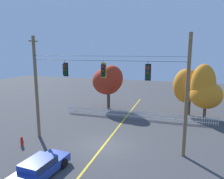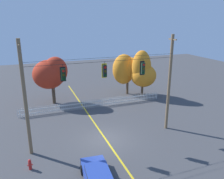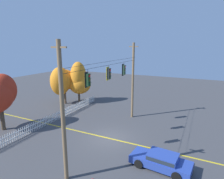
{
  "view_description": "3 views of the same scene",
  "coord_description": "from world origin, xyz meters",
  "px_view_note": "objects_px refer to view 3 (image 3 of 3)",
  "views": [
    {
      "loc": [
        5.49,
        -15.7,
        7.73
      ],
      "look_at": [
        0.62,
        0.26,
        4.69
      ],
      "focal_mm": 34.3,
      "sensor_mm": 36.0,
      "label": 1
    },
    {
      "loc": [
        -5.83,
        -17.12,
        10.25
      ],
      "look_at": [
        0.55,
        -0.14,
        4.61
      ],
      "focal_mm": 36.71,
      "sensor_mm": 36.0,
      "label": 2
    },
    {
      "loc": [
        -14.76,
        -7.51,
        8.59
      ],
      "look_at": [
        0.48,
        -0.06,
        4.68
      ],
      "focal_mm": 30.46,
      "sensor_mm": 36.0,
      "label": 3
    }
  ],
  "objects_px": {
    "autumn_oak_far_east": "(79,81)",
    "parked_car": "(161,160)",
    "traffic_signal_northbound_secondary": "(124,70)",
    "traffic_signal_southbound_primary": "(109,74)",
    "autumn_maple_mid": "(62,81)",
    "traffic_signal_eastbound_side": "(88,80)"
  },
  "relations": [
    {
      "from": "autumn_oak_far_east",
      "to": "parked_car",
      "type": "xyz_separation_m",
      "value": [
        -10.87,
        -14.75,
        -2.79
      ]
    },
    {
      "from": "traffic_signal_northbound_secondary",
      "to": "parked_car",
      "type": "relative_size",
      "value": 0.33
    },
    {
      "from": "traffic_signal_southbound_primary",
      "to": "autumn_maple_mid",
      "type": "relative_size",
      "value": 0.24
    },
    {
      "from": "traffic_signal_eastbound_side",
      "to": "traffic_signal_northbound_secondary",
      "type": "relative_size",
      "value": 0.94
    },
    {
      "from": "traffic_signal_southbound_primary",
      "to": "traffic_signal_eastbound_side",
      "type": "bearing_deg",
      "value": -179.99
    },
    {
      "from": "traffic_signal_eastbound_side",
      "to": "autumn_maple_mid",
      "type": "bearing_deg",
      "value": 47.62
    },
    {
      "from": "autumn_maple_mid",
      "to": "autumn_oak_far_east",
      "type": "bearing_deg",
      "value": -52.87
    },
    {
      "from": "parked_car",
      "to": "traffic_signal_northbound_secondary",
      "type": "bearing_deg",
      "value": 42.8
    },
    {
      "from": "traffic_signal_southbound_primary",
      "to": "traffic_signal_northbound_secondary",
      "type": "distance_m",
      "value": 3.46
    },
    {
      "from": "autumn_oak_far_east",
      "to": "parked_car",
      "type": "relative_size",
      "value": 1.44
    },
    {
      "from": "autumn_oak_far_east",
      "to": "traffic_signal_eastbound_side",
      "type": "bearing_deg",
      "value": -141.66
    },
    {
      "from": "traffic_signal_southbound_primary",
      "to": "parked_car",
      "type": "bearing_deg",
      "value": -113.56
    },
    {
      "from": "autumn_maple_mid",
      "to": "autumn_oak_far_east",
      "type": "distance_m",
      "value": 2.49
    },
    {
      "from": "traffic_signal_eastbound_side",
      "to": "autumn_oak_far_east",
      "type": "height_order",
      "value": "traffic_signal_eastbound_side"
    },
    {
      "from": "traffic_signal_northbound_secondary",
      "to": "parked_car",
      "type": "distance_m",
      "value": 9.66
    },
    {
      "from": "traffic_signal_southbound_primary",
      "to": "autumn_oak_far_east",
      "type": "bearing_deg",
      "value": 47.71
    },
    {
      "from": "traffic_signal_southbound_primary",
      "to": "autumn_oak_far_east",
      "type": "distance_m",
      "value": 12.98
    },
    {
      "from": "traffic_signal_eastbound_side",
      "to": "autumn_maple_mid",
      "type": "relative_size",
      "value": 0.24
    },
    {
      "from": "traffic_signal_southbound_primary",
      "to": "parked_car",
      "type": "height_order",
      "value": "traffic_signal_southbound_primary"
    },
    {
      "from": "traffic_signal_eastbound_side",
      "to": "traffic_signal_southbound_primary",
      "type": "distance_m",
      "value": 3.33
    },
    {
      "from": "autumn_oak_far_east",
      "to": "parked_car",
      "type": "height_order",
      "value": "autumn_oak_far_east"
    },
    {
      "from": "traffic_signal_northbound_secondary",
      "to": "autumn_maple_mid",
      "type": "bearing_deg",
      "value": 72.54
    }
  ]
}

